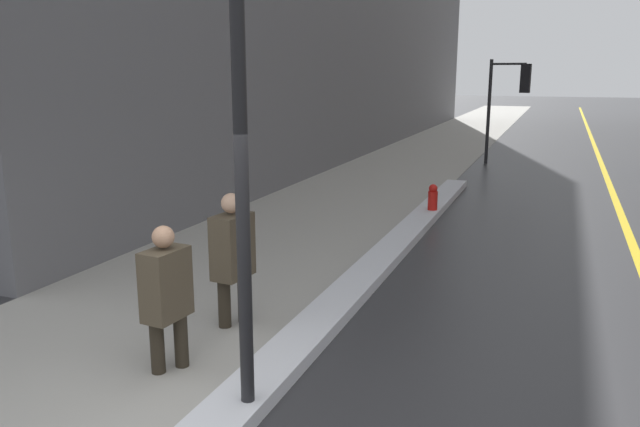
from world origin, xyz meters
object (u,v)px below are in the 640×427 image
(lamp_post, at_px, (240,98))
(traffic_light_near, at_px, (512,89))
(pedestrian_trailing, at_px, (166,292))
(pedestrian_nearside, at_px, (233,253))
(fire_hydrant, at_px, (433,201))

(lamp_post, distance_m, traffic_light_near, 16.80)
(lamp_post, height_order, pedestrian_trailing, lamp_post)
(pedestrian_nearside, xyz_separation_m, fire_hydrant, (1.10, 6.59, -0.55))
(lamp_post, bearing_deg, traffic_light_near, 87.19)
(traffic_light_near, xyz_separation_m, pedestrian_trailing, (-1.97, -16.29, -1.59))
(traffic_light_near, height_order, pedestrian_trailing, traffic_light_near)
(traffic_light_near, relative_size, fire_hydrant, 4.84)
(lamp_post, relative_size, traffic_light_near, 1.36)
(traffic_light_near, height_order, pedestrian_nearside, traffic_light_near)
(pedestrian_nearside, height_order, fire_hydrant, pedestrian_nearside)
(fire_hydrant, bearing_deg, pedestrian_trailing, -98.26)
(pedestrian_nearside, relative_size, fire_hydrant, 2.31)
(pedestrian_trailing, xyz_separation_m, fire_hydrant, (1.14, 7.87, -0.50))
(fire_hydrant, bearing_deg, pedestrian_nearside, -99.43)
(pedestrian_nearside, bearing_deg, traffic_light_near, 178.34)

